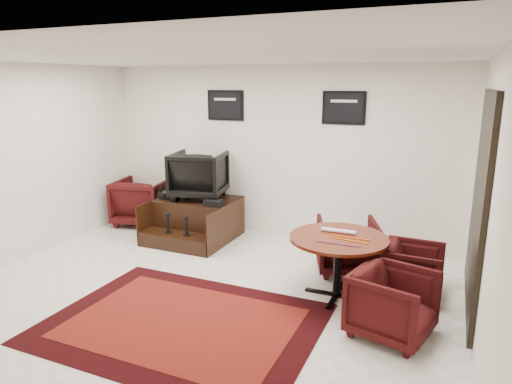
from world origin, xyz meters
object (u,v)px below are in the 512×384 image
at_px(meeting_table, 338,244).
at_px(table_chair_back, 347,243).
at_px(table_chair_window, 413,268).
at_px(armchair_side, 142,199).
at_px(table_chair_corner, 393,301).
at_px(shine_podium, 196,220).
at_px(shine_chair, 199,173).

height_order(meeting_table, table_chair_back, table_chair_back).
bearing_deg(table_chair_back, table_chair_window, 134.47).
height_order(armchair_side, table_chair_corner, armchair_side).
height_order(meeting_table, table_chair_window, meeting_table).
bearing_deg(table_chair_back, armchair_side, -29.69).
distance_m(armchair_side, meeting_table, 4.24).
xyz_separation_m(table_chair_window, table_chair_corner, (-0.10, -1.03, 0.03)).
xyz_separation_m(meeting_table, table_chair_corner, (0.72, -0.64, -0.28)).
bearing_deg(table_chair_window, meeting_table, 117.40).
distance_m(armchair_side, table_chair_window, 4.91).
bearing_deg(table_chair_back, meeting_table, 74.93).
bearing_deg(table_chair_window, shine_podium, 78.75).
bearing_deg(table_chair_corner, shine_chair, 74.04).
bearing_deg(shine_chair, table_chair_corner, 137.26).
relative_size(armchair_side, table_chair_corner, 1.20).
relative_size(shine_chair, table_chair_corner, 1.13).
height_order(shine_podium, table_chair_corner, table_chair_corner).
distance_m(armchair_side, table_chair_corner, 5.15).
distance_m(shine_podium, meeting_table, 2.95).
relative_size(meeting_table, table_chair_back, 1.45).
distance_m(meeting_table, table_chair_corner, 1.00).
relative_size(table_chair_back, table_chair_window, 1.13).
xyz_separation_m(shine_podium, meeting_table, (2.67, -1.20, 0.37)).
height_order(armchair_side, table_chair_back, armchair_side).
relative_size(shine_chair, table_chair_window, 1.22).
height_order(shine_chair, meeting_table, shine_chair).
relative_size(shine_podium, shine_chair, 1.51).
distance_m(shine_chair, meeting_table, 3.01).
bearing_deg(armchair_side, shine_chair, 161.34).
xyz_separation_m(shine_podium, armchair_side, (-1.30, 0.29, 0.16)).
height_order(armchair_side, table_chair_window, armchair_side).
height_order(shine_chair, table_chair_back, shine_chair).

